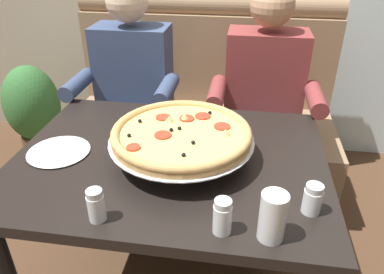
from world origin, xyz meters
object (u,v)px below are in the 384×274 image
at_px(patio_chair, 365,56).
at_px(potted_plant, 34,111).
at_px(pizza, 181,135).
at_px(shaker_parmesan, 96,207).
at_px(booth_bench, 201,123).
at_px(shaker_pepper_flakes, 312,201).
at_px(plate_near_left, 59,150).
at_px(diner_right, 264,98).
at_px(shaker_oregano, 222,219).
at_px(drinking_glass, 272,219).
at_px(dining_table, 170,177).
at_px(diner_left, 129,90).

height_order(patio_chair, potted_plant, patio_chair).
height_order(pizza, shaker_parmesan, pizza).
distance_m(booth_bench, shaker_pepper_flakes, 1.29).
bearing_deg(potted_plant, booth_bench, -1.35).
xyz_separation_m(pizza, plate_near_left, (-0.46, -0.03, -0.09)).
distance_m(diner_right, shaker_parmesan, 1.11).
distance_m(pizza, potted_plant, 1.57).
distance_m(diner_right, shaker_oregano, 1.00).
distance_m(drinking_glass, patio_chair, 2.58).
distance_m(dining_table, shaker_pepper_flakes, 0.54).
xyz_separation_m(diner_right, drinking_glass, (-0.00, -0.99, 0.08)).
height_order(diner_right, shaker_pepper_flakes, diner_right).
bearing_deg(shaker_pepper_flakes, shaker_parmesan, -168.26).
bearing_deg(booth_bench, potted_plant, 178.65).
bearing_deg(dining_table, diner_left, 119.04).
relative_size(diner_right, shaker_parmesan, 12.41).
xyz_separation_m(shaker_parmesan, potted_plant, (-1.00, 1.29, -0.39)).
relative_size(pizza, shaker_pepper_flakes, 5.39).
height_order(diner_left, pizza, diner_left).
bearing_deg(drinking_glass, booth_bench, 105.70).
distance_m(pizza, shaker_oregano, 0.39).
bearing_deg(shaker_pepper_flakes, drinking_glass, -134.58).
bearing_deg(dining_table, booth_bench, 90.00).
distance_m(booth_bench, diner_right, 0.54).
distance_m(shaker_parmesan, shaker_pepper_flakes, 0.62).
relative_size(booth_bench, shaker_pepper_flakes, 16.40).
bearing_deg(booth_bench, pizza, -87.08).
distance_m(diner_right, drinking_glass, 0.99).
distance_m(booth_bench, pizza, 1.00).
relative_size(shaker_parmesan, plate_near_left, 0.45).
bearing_deg(diner_left, drinking_glass, -54.50).
bearing_deg(potted_plant, shaker_oregano, -43.37).
bearing_deg(plate_near_left, shaker_parmesan, -49.06).
xyz_separation_m(diner_right, pizza, (-0.31, -0.64, 0.12)).
height_order(shaker_parmesan, drinking_glass, drinking_glass).
relative_size(diner_right, plate_near_left, 5.53).
xyz_separation_m(booth_bench, shaker_oregano, (0.22, -1.26, 0.38)).
bearing_deg(drinking_glass, diner_left, 125.50).
distance_m(diner_left, patio_chair, 2.13).
xyz_separation_m(diner_right, shaker_oregano, (-0.13, -0.99, 0.07)).
bearing_deg(patio_chair, booth_bench, -136.58).
height_order(booth_bench, potted_plant, booth_bench).
bearing_deg(booth_bench, plate_near_left, -113.78).
height_order(diner_left, drinking_glass, diner_left).
xyz_separation_m(plate_near_left, potted_plant, (-0.72, 0.97, -0.35)).
bearing_deg(drinking_glass, dining_table, 134.92).
height_order(booth_bench, drinking_glass, booth_bench).
relative_size(diner_left, diner_right, 1.00).
relative_size(shaker_parmesan, drinking_glass, 0.71).
bearing_deg(diner_right, shaker_pepper_flakes, -82.05).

